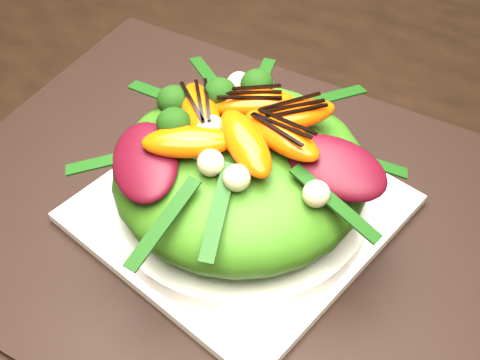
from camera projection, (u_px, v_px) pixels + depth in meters
The scene contains 10 objects.
dining_table at pixel (63, 127), 0.67m from camera, with size 1.60×0.90×0.75m, color black.
placemat at pixel (240, 213), 0.56m from camera, with size 0.53×0.41×0.00m, color black.
plate_base at pixel (240, 208), 0.56m from camera, with size 0.23×0.23×0.01m, color white.
salad_bowl at pixel (240, 198), 0.55m from camera, with size 0.22×0.22×0.02m, color silver.
lettuce_mound at pixel (240, 170), 0.52m from camera, with size 0.21×0.21×0.08m, color #3A7115.
radicchio_leaf at pixel (337, 168), 0.48m from camera, with size 0.08×0.05×0.02m, color #3D0610.
orange_segment at pixel (232, 111), 0.50m from camera, with size 0.07×0.03×0.02m, color #E94103.
broccoli_floret at pixel (207, 75), 0.53m from camera, with size 0.04×0.04×0.04m, color #153609.
macadamia_nut at pixel (246, 174), 0.46m from camera, with size 0.02×0.02×0.02m, color beige.
balsamic_drizzle at pixel (232, 101), 0.49m from camera, with size 0.05×0.00×0.00m, color black.
Camera 1 is at (0.42, -0.32, 1.18)m, focal length 48.00 mm.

